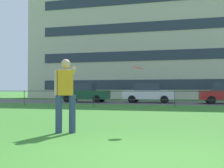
% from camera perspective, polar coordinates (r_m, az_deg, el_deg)
% --- Properties ---
extents(ground_plane, '(300.00, 300.00, 0.00)m').
position_cam_1_polar(ground_plane, '(4.29, 6.89, -15.07)').
color(ground_plane, '#387528').
extents(street_strip, '(80.00, 6.94, 0.01)m').
position_cam_1_polar(street_strip, '(22.75, 13.16, -3.75)').
color(street_strip, '#565454').
rests_on(street_strip, ground).
extents(park_fence, '(39.33, 0.04, 1.00)m').
position_cam_1_polar(park_fence, '(16.66, 12.64, -2.39)').
color(park_fence, '#333833').
rests_on(park_fence, ground).
extents(person_thrower, '(0.48, 0.87, 1.77)m').
position_cam_1_polar(person_thrower, '(6.83, -9.42, -1.78)').
color(person_thrower, navy).
rests_on(person_thrower, ground).
extents(frisbee, '(0.31, 0.31, 0.09)m').
position_cam_1_polar(frisbee, '(7.12, 5.26, 3.29)').
color(frisbee, red).
extents(car_dark_green_center, '(4.05, 1.92, 1.54)m').
position_cam_1_polar(car_dark_green_center, '(23.50, -5.63, -1.80)').
color(car_dark_green_center, '#194C2D').
rests_on(car_dark_green_center, ground).
extents(car_white_far_left, '(4.00, 1.82, 1.54)m').
position_cam_1_polar(car_white_far_left, '(22.44, 7.47, -1.83)').
color(car_white_far_left, silver).
rests_on(car_white_far_left, ground).
extents(apartment_building_background, '(29.53, 10.42, 19.69)m').
position_cam_1_polar(apartment_building_background, '(37.25, 7.93, 12.51)').
color(apartment_building_background, beige).
rests_on(apartment_building_background, ground).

